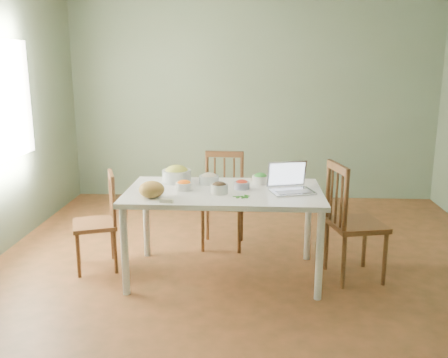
# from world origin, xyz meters

# --- Properties ---
(floor) EXTENTS (5.00, 5.00, 0.00)m
(floor) POSITION_xyz_m (0.00, 0.00, 0.00)
(floor) COLOR #483017
(floor) RESTS_ON ground
(wall_back) EXTENTS (5.00, 0.00, 2.70)m
(wall_back) POSITION_xyz_m (0.00, 2.50, 1.35)
(wall_back) COLOR #596A52
(wall_back) RESTS_ON ground
(wall_front) EXTENTS (5.00, 0.00, 2.70)m
(wall_front) POSITION_xyz_m (0.00, -2.50, 1.35)
(wall_front) COLOR #596A52
(wall_front) RESTS_ON ground
(dining_table) EXTENTS (1.69, 0.95, 0.79)m
(dining_table) POSITION_xyz_m (-0.25, -0.17, 0.40)
(dining_table) COLOR white
(dining_table) RESTS_ON floor
(chair_far) EXTENTS (0.45, 0.43, 0.97)m
(chair_far) POSITION_xyz_m (-0.30, 0.55, 0.49)
(chair_far) COLOR #3B2316
(chair_far) RESTS_ON floor
(chair_left) EXTENTS (0.49, 0.50, 0.90)m
(chair_left) POSITION_xyz_m (-1.44, -0.08, 0.45)
(chair_left) COLOR #3B2316
(chair_left) RESTS_ON floor
(chair_right) EXTENTS (0.53, 0.55, 1.04)m
(chair_right) POSITION_xyz_m (0.91, -0.14, 0.52)
(chair_right) COLOR #3B2316
(chair_right) RESTS_ON floor
(bread_boule) EXTENTS (0.22, 0.22, 0.14)m
(bread_boule) POSITION_xyz_m (-0.83, -0.44, 0.86)
(bread_boule) COLOR #AA8236
(bread_boule) RESTS_ON dining_table
(butter_stick) EXTENTS (0.11, 0.05, 0.03)m
(butter_stick) POSITION_xyz_m (-0.68, -0.58, 0.81)
(butter_stick) COLOR beige
(butter_stick) RESTS_ON dining_table
(bowl_squash) EXTENTS (0.28, 0.28, 0.15)m
(bowl_squash) POSITION_xyz_m (-0.70, 0.10, 0.87)
(bowl_squash) COLOR gold
(bowl_squash) RESTS_ON dining_table
(bowl_carrot) EXTENTS (0.18, 0.18, 0.08)m
(bowl_carrot) POSITION_xyz_m (-0.60, -0.18, 0.83)
(bowl_carrot) COLOR #D26303
(bowl_carrot) RESTS_ON dining_table
(bowl_onion) EXTENTS (0.23, 0.23, 0.10)m
(bowl_onion) POSITION_xyz_m (-0.40, 0.06, 0.84)
(bowl_onion) COLOR beige
(bowl_onion) RESTS_ON dining_table
(bowl_mushroom) EXTENTS (0.17, 0.17, 0.10)m
(bowl_mushroom) POSITION_xyz_m (-0.28, -0.28, 0.84)
(bowl_mushroom) COLOR #3C2411
(bowl_mushroom) RESTS_ON dining_table
(bowl_redpep) EXTENTS (0.18, 0.18, 0.08)m
(bowl_redpep) POSITION_xyz_m (-0.09, -0.12, 0.83)
(bowl_redpep) COLOR red
(bowl_redpep) RESTS_ON dining_table
(bowl_broccoli) EXTENTS (0.17, 0.17, 0.10)m
(bowl_broccoli) POSITION_xyz_m (0.07, 0.09, 0.84)
(bowl_broccoli) COLOR #1C6221
(bowl_broccoli) RESTS_ON dining_table
(flatbread) EXTENTS (0.18, 0.18, 0.02)m
(flatbread) POSITION_xyz_m (0.08, 0.20, 0.80)
(flatbread) COLOR tan
(flatbread) RESTS_ON dining_table
(basil_bunch) EXTENTS (0.17, 0.17, 0.02)m
(basil_bunch) POSITION_xyz_m (-0.10, -0.38, 0.80)
(basil_bunch) COLOR #1E4C1E
(basil_bunch) RESTS_ON dining_table
(laptop) EXTENTS (0.42, 0.38, 0.25)m
(laptop) POSITION_xyz_m (0.34, -0.21, 0.92)
(laptop) COLOR silver
(laptop) RESTS_ON dining_table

